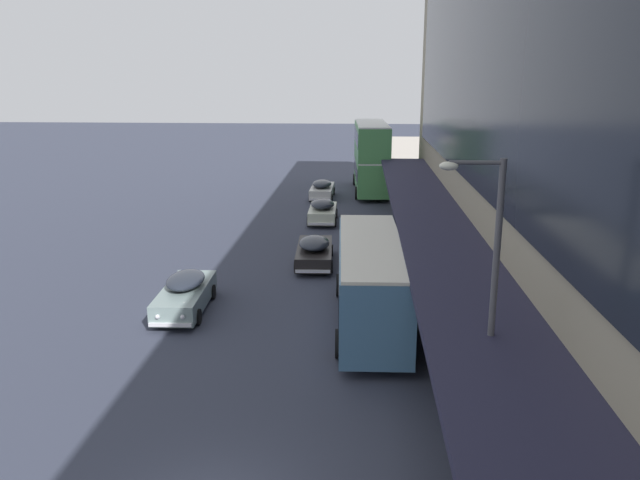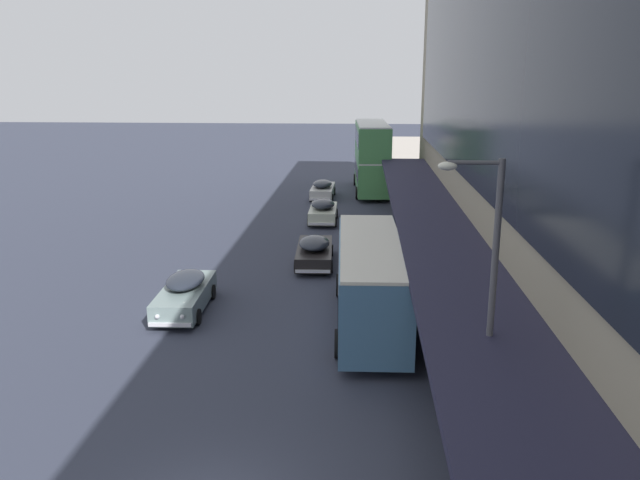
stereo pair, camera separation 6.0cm
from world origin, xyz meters
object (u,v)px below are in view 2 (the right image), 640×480
transit_bus_kerbside_front (370,278)px  sedan_trailing_near (323,211)px  sedan_lead_near (185,293)px  fire_hydrant (462,356)px  sedan_oncoming_front (314,251)px  street_lamp (486,293)px  sedan_oncoming_rear (323,189)px  transit_bus_kerbside_rear (372,155)px  pedestrian_at_kerb (537,443)px

transit_bus_kerbside_front → sedan_trailing_near: (-2.93, 17.66, -1.15)m
transit_bus_kerbside_front → sedan_lead_near: (-7.61, 1.03, -1.15)m
sedan_trailing_near → fire_hydrant: sedan_trailing_near is taller
sedan_oncoming_front → street_lamp: street_lamp is taller
sedan_lead_near → sedan_oncoming_rear: sedan_lead_near is taller
transit_bus_kerbside_front → sedan_lead_near: bearing=172.3°
transit_bus_kerbside_front → sedan_lead_near: size_ratio=1.94×
transit_bus_kerbside_rear → sedan_lead_near: bearing=-105.9°
sedan_trailing_near → street_lamp: street_lamp is taller
transit_bus_kerbside_front → fire_hydrant: size_ratio=13.86×
pedestrian_at_kerb → transit_bus_kerbside_rear: bearing=95.0°
sedan_oncoming_rear → street_lamp: (6.05, -34.92, 3.74)m
sedan_oncoming_front → sedan_lead_near: (-4.85, -6.91, 0.03)m
transit_bus_kerbside_rear → fire_hydrant: size_ratio=14.97×
transit_bus_kerbside_rear → transit_bus_kerbside_front: bearing=-90.8°
sedan_lead_near → pedestrian_at_kerb: 15.71m
sedan_oncoming_front → street_lamp: (5.32, -16.75, 3.74)m
sedan_lead_near → sedan_oncoming_rear: (4.12, 25.08, -0.03)m
transit_bus_kerbside_front → sedan_oncoming_rear: bearing=97.6°
sedan_oncoming_rear → fire_hydrant: bearing=-77.8°
sedan_oncoming_front → street_lamp: size_ratio=0.68×
street_lamp → transit_bus_kerbside_rear: bearing=93.3°
transit_bus_kerbside_rear → sedan_oncoming_rear: 5.46m
sedan_oncoming_rear → fire_hydrant: 30.55m
transit_bus_kerbside_rear → sedan_oncoming_front: size_ratio=2.07×
street_lamp → fire_hydrant: size_ratio=10.72×
sedan_trailing_near → street_lamp: size_ratio=0.59×
sedan_trailing_near → sedan_lead_near: bearing=-105.7°
sedan_oncoming_rear → fire_hydrant: size_ratio=7.06×
transit_bus_kerbside_front → pedestrian_at_kerb: size_ratio=5.22×
sedan_oncoming_rear → pedestrian_at_kerb: (7.27, -35.89, 0.44)m
sedan_lead_near → fire_hydrant: sedan_lead_near is taller
sedan_oncoming_rear → transit_bus_kerbside_front: bearing=-82.4°
sedan_trailing_near → street_lamp: (5.48, -26.47, 3.71)m
sedan_trailing_near → fire_hydrant: (5.92, -21.42, -0.27)m
transit_bus_kerbside_front → street_lamp: bearing=-73.8°
street_lamp → sedan_lead_near: bearing=135.9°
sedan_oncoming_front → pedestrian_at_kerb: size_ratio=2.73×
sedan_oncoming_front → sedan_oncoming_rear: 18.18m
sedan_lead_near → street_lamp: bearing=-44.1°
transit_bus_kerbside_front → sedan_trailing_near: transit_bus_kerbside_front is taller
street_lamp → fire_hydrant: bearing=85.1°
sedan_lead_near → sedan_oncoming_front: bearing=55.0°
sedan_lead_near → fire_hydrant: bearing=-24.3°
sedan_oncoming_front → street_lamp: 17.97m
sedan_oncoming_rear → street_lamp: street_lamp is taller
transit_bus_kerbside_rear → fire_hydrant: (2.59, -32.86, -2.63)m
transit_bus_kerbside_rear → sedan_oncoming_rear: bearing=-142.3°
transit_bus_kerbside_rear → street_lamp: street_lamp is taller
sedan_trailing_near → fire_hydrant: size_ratio=6.35×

